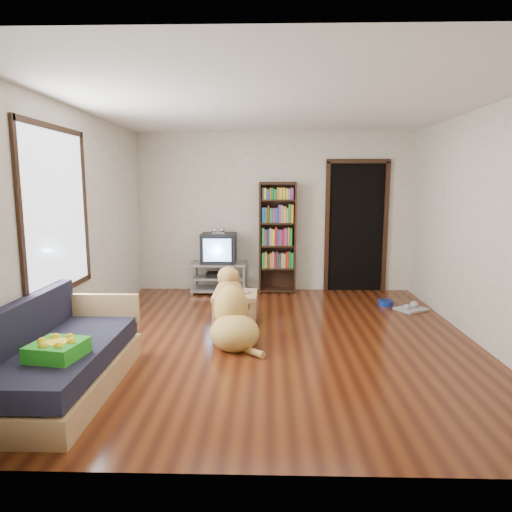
{
  "coord_description": "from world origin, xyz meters",
  "views": [
    {
      "loc": [
        -0.1,
        -5.05,
        1.77
      ],
      "look_at": [
        -0.25,
        0.43,
        0.9
      ],
      "focal_mm": 32.0,
      "sensor_mm": 36.0,
      "label": 1
    }
  ],
  "objects_px": {
    "grey_rag": "(411,309)",
    "tv_stand": "(219,276)",
    "crt_tv": "(219,248)",
    "dog": "(232,316)",
    "coffee_table": "(235,302)",
    "dog_bowl": "(386,303)",
    "green_cushion": "(57,350)",
    "laptop": "(235,293)",
    "bookshelf": "(277,232)",
    "sofa": "(61,362)"
  },
  "relations": [
    {
      "from": "grey_rag",
      "to": "tv_stand",
      "type": "bearing_deg",
      "value": 160.77
    },
    {
      "from": "crt_tv",
      "to": "dog",
      "type": "bearing_deg",
      "value": -80.53
    },
    {
      "from": "grey_rag",
      "to": "coffee_table",
      "type": "height_order",
      "value": "coffee_table"
    },
    {
      "from": "dog_bowl",
      "to": "coffee_table",
      "type": "relative_size",
      "value": 0.4
    },
    {
      "from": "coffee_table",
      "to": "dog",
      "type": "height_order",
      "value": "dog"
    },
    {
      "from": "green_cushion",
      "to": "grey_rag",
      "type": "bearing_deg",
      "value": 48.26
    },
    {
      "from": "coffee_table",
      "to": "dog_bowl",
      "type": "bearing_deg",
      "value": 23.7
    },
    {
      "from": "laptop",
      "to": "coffee_table",
      "type": "relative_size",
      "value": 0.65
    },
    {
      "from": "bookshelf",
      "to": "laptop",
      "type": "bearing_deg",
      "value": -107.41
    },
    {
      "from": "green_cushion",
      "to": "sofa",
      "type": "height_order",
      "value": "sofa"
    },
    {
      "from": "dog_bowl",
      "to": "coffee_table",
      "type": "bearing_deg",
      "value": -156.3
    },
    {
      "from": "dog_bowl",
      "to": "tv_stand",
      "type": "distance_m",
      "value": 2.65
    },
    {
      "from": "bookshelf",
      "to": "dog",
      "type": "height_order",
      "value": "bookshelf"
    },
    {
      "from": "dog",
      "to": "bookshelf",
      "type": "bearing_deg",
      "value": 77.62
    },
    {
      "from": "green_cushion",
      "to": "bookshelf",
      "type": "xyz_separation_m",
      "value": [
        1.8,
        4.03,
        0.52
      ]
    },
    {
      "from": "green_cushion",
      "to": "coffee_table",
      "type": "relative_size",
      "value": 0.68
    },
    {
      "from": "crt_tv",
      "to": "bookshelf",
      "type": "distance_m",
      "value": 0.99
    },
    {
      "from": "tv_stand",
      "to": "dog_bowl",
      "type": "bearing_deg",
      "value": -16.25
    },
    {
      "from": "laptop",
      "to": "crt_tv",
      "type": "xyz_separation_m",
      "value": [
        -0.38,
        1.73,
        0.33
      ]
    },
    {
      "from": "tv_stand",
      "to": "coffee_table",
      "type": "xyz_separation_m",
      "value": [
        0.38,
        -1.68,
        0.01
      ]
    },
    {
      "from": "coffee_table",
      "to": "dog",
      "type": "relative_size",
      "value": 0.57
    },
    {
      "from": "green_cushion",
      "to": "laptop",
      "type": "relative_size",
      "value": 1.05
    },
    {
      "from": "grey_rag",
      "to": "dog",
      "type": "relative_size",
      "value": 0.41
    },
    {
      "from": "grey_rag",
      "to": "tv_stand",
      "type": "height_order",
      "value": "tv_stand"
    },
    {
      "from": "laptop",
      "to": "grey_rag",
      "type": "relative_size",
      "value": 0.89
    },
    {
      "from": "dog_bowl",
      "to": "sofa",
      "type": "distance_m",
      "value": 4.55
    },
    {
      "from": "dog_bowl",
      "to": "tv_stand",
      "type": "xyz_separation_m",
      "value": [
        -2.53,
        0.74,
        0.23
      ]
    },
    {
      "from": "grey_rag",
      "to": "bookshelf",
      "type": "distance_m",
      "value": 2.39
    },
    {
      "from": "crt_tv",
      "to": "bookshelf",
      "type": "bearing_deg",
      "value": 4.32
    },
    {
      "from": "laptop",
      "to": "crt_tv",
      "type": "height_order",
      "value": "crt_tv"
    },
    {
      "from": "sofa",
      "to": "laptop",
      "type": "bearing_deg",
      "value": 54.71
    },
    {
      "from": "dog_bowl",
      "to": "sofa",
      "type": "height_order",
      "value": "sofa"
    },
    {
      "from": "bookshelf",
      "to": "crt_tv",
      "type": "bearing_deg",
      "value": -175.68
    },
    {
      "from": "crt_tv",
      "to": "tv_stand",
      "type": "bearing_deg",
      "value": -90.0
    },
    {
      "from": "laptop",
      "to": "sofa",
      "type": "height_order",
      "value": "sofa"
    },
    {
      "from": "bookshelf",
      "to": "coffee_table",
      "type": "bearing_deg",
      "value": -107.69
    },
    {
      "from": "dog_bowl",
      "to": "grey_rag",
      "type": "xyz_separation_m",
      "value": [
        0.3,
        -0.25,
        -0.03
      ]
    },
    {
      "from": "laptop",
      "to": "dog_bowl",
      "type": "xyz_separation_m",
      "value": [
        2.15,
        0.97,
        -0.37
      ]
    },
    {
      "from": "coffee_table",
      "to": "bookshelf",
      "type": "bearing_deg",
      "value": 72.31
    },
    {
      "from": "green_cushion",
      "to": "sofa",
      "type": "bearing_deg",
      "value": 121.92
    },
    {
      "from": "coffee_table",
      "to": "tv_stand",
      "type": "bearing_deg",
      "value": 102.83
    },
    {
      "from": "dog",
      "to": "coffee_table",
      "type": "bearing_deg",
      "value": 91.6
    },
    {
      "from": "grey_rag",
      "to": "sofa",
      "type": "height_order",
      "value": "sofa"
    },
    {
      "from": "tv_stand",
      "to": "crt_tv",
      "type": "xyz_separation_m",
      "value": [
        0.0,
        0.02,
        0.47
      ]
    },
    {
      "from": "green_cushion",
      "to": "laptop",
      "type": "distance_m",
      "value": 2.54
    },
    {
      "from": "crt_tv",
      "to": "dog",
      "type": "relative_size",
      "value": 0.6
    },
    {
      "from": "sofa",
      "to": "coffee_table",
      "type": "height_order",
      "value": "sofa"
    },
    {
      "from": "coffee_table",
      "to": "laptop",
      "type": "bearing_deg",
      "value": -90.0
    },
    {
      "from": "green_cushion",
      "to": "coffee_table",
      "type": "height_order",
      "value": "green_cushion"
    },
    {
      "from": "sofa",
      "to": "dog_bowl",
      "type": "bearing_deg",
      "value": 39.5
    }
  ]
}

